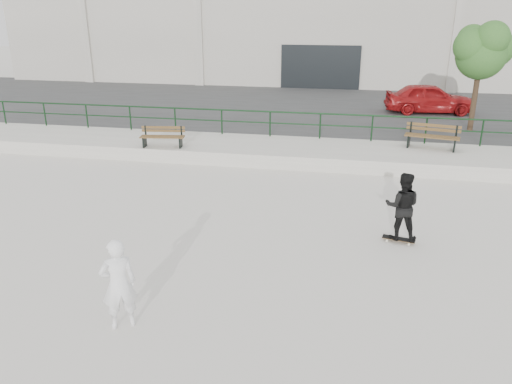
% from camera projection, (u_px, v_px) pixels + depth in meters
% --- Properties ---
extents(ground, '(120.00, 120.00, 0.00)m').
position_uv_depth(ground, '(230.00, 287.00, 10.22)').
color(ground, silver).
rests_on(ground, ground).
extents(ledge, '(30.00, 3.00, 0.50)m').
position_uv_depth(ledge, '(290.00, 152.00, 18.88)').
color(ledge, beige).
rests_on(ledge, ground).
extents(parking_strip, '(60.00, 14.00, 0.50)m').
position_uv_depth(parking_strip, '(311.00, 110.00, 26.70)').
color(parking_strip, '#383838').
rests_on(parking_strip, ground).
extents(railing, '(28.00, 0.06, 1.03)m').
position_uv_depth(railing, '(295.00, 119.00, 19.73)').
color(railing, '#123318').
rests_on(railing, ledge).
extents(commercial_building, '(44.20, 16.33, 8.00)m').
position_uv_depth(commercial_building, '(330.00, 19.00, 38.08)').
color(commercial_building, silver).
rests_on(commercial_building, ground).
extents(bench_left, '(1.68, 0.70, 0.75)m').
position_uv_depth(bench_left, '(163.00, 137.00, 18.54)').
color(bench_left, '#51381B').
rests_on(bench_left, ledge).
extents(bench_right, '(2.00, 0.94, 0.89)m').
position_uv_depth(bench_right, '(432.00, 137.00, 18.30)').
color(bench_right, '#51381B').
rests_on(bench_right, ledge).
extents(tree, '(2.50, 2.22, 4.44)m').
position_uv_depth(tree, '(483.00, 49.00, 20.06)').
color(tree, '#483424').
rests_on(tree, parking_strip).
extents(red_car, '(4.37, 2.10, 1.44)m').
position_uv_depth(red_car, '(429.00, 98.00, 24.44)').
color(red_car, '#A61416').
rests_on(red_car, parking_strip).
extents(skateboard, '(0.80, 0.37, 0.09)m').
position_uv_depth(skateboard, '(399.00, 239.00, 12.18)').
color(skateboard, black).
rests_on(skateboard, ground).
extents(standing_skater, '(0.86, 0.69, 1.68)m').
position_uv_depth(standing_skater, '(402.00, 206.00, 11.88)').
color(standing_skater, black).
rests_on(standing_skater, skateboard).
extents(seated_skater, '(0.75, 0.69, 1.72)m').
position_uv_depth(seated_skater, '(119.00, 284.00, 8.68)').
color(seated_skater, white).
rests_on(seated_skater, ground).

